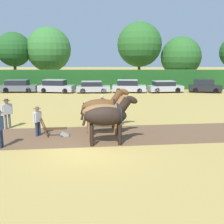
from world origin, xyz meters
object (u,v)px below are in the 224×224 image
tree_center_right (181,57)px  draft_horse_lead_left (108,116)px  parked_car_right (129,86)px  tree_left (14,50)px  farmer_beside_team (102,106)px  farmer_onlooker_right (7,111)px  parked_car_far_right (165,87)px  farmer_at_plow (37,119)px  tree_center_left (49,49)px  draft_horse_trail_left (103,106)px  plow (57,131)px  draft_horse_lead_right (105,112)px  tree_center (140,45)px  farmer_onlooker_left (0,126)px  parked_car_end_right (205,86)px  parked_car_center_right (93,87)px  parked_car_center_left (19,86)px

tree_center_right → draft_horse_lead_left: tree_center_right is taller
parked_car_right → draft_horse_lead_left: bearing=-92.4°
tree_left → farmer_beside_team: (14.04, -24.99, -4.42)m
farmer_onlooker_right → parked_car_far_right: size_ratio=0.41×
farmer_beside_team → farmer_at_plow: bearing=-88.6°
tree_left → tree_center_left: tree_center_left is taller
tree_center_right → draft_horse_trail_left: size_ratio=2.54×
farmer_at_plow → plow: bearing=18.8°
tree_left → parked_car_far_right: (21.27, -9.30, -4.72)m
draft_horse_lead_right → tree_center: bearing=74.7°
farmer_beside_team → farmer_onlooker_left: size_ratio=0.97×
draft_horse_lead_right → farmer_onlooker_left: bearing=-162.4°
draft_horse_lead_right → tree_center_left: bearing=101.1°
tree_center_left → farmer_beside_team: size_ratio=5.23×
tree_center_right → farmer_at_plow: bearing=-116.2°
tree_center → draft_horse_lead_left: (-4.63, -31.26, -4.81)m
tree_left → parked_car_far_right: tree_left is taller
tree_center → draft_horse_lead_left: bearing=-98.4°
farmer_at_plow → parked_car_right: size_ratio=0.38×
parked_car_end_right → farmer_beside_team: bearing=-115.5°
draft_horse_lead_left → parked_car_end_right: size_ratio=0.68×
tree_center_right → farmer_beside_team: size_ratio=4.40×
tree_center → draft_horse_trail_left: (-4.95, -28.13, -4.87)m
tree_center_left → plow: (6.77, -30.18, -5.14)m
tree_left → farmer_onlooker_left: 32.54m
tree_left → parked_car_end_right: (26.16, -9.20, -4.66)m
plow → farmer_beside_team: (2.26, 3.96, 0.68)m
tree_center → tree_center_left: bearing=179.2°
plow → draft_horse_trail_left: bearing=31.6°
farmer_beside_team → parked_car_right: 15.99m
plow → parked_car_right: size_ratio=0.37×
tree_center → draft_horse_lead_right: bearing=-99.2°
draft_horse_lead_left → parked_car_center_right: 20.77m
farmer_at_plow → farmer_onlooker_right: bearing=172.2°
farmer_beside_team → parked_car_end_right: bearing=95.3°
tree_center → farmer_beside_team: (-5.07, -26.01, -5.21)m
tree_center → parked_car_end_right: size_ratio=2.36×
draft_horse_lead_left → farmer_onlooker_left: 5.06m
draft_horse_lead_right → farmer_onlooker_right: 6.00m
tree_left → parked_car_center_left: bearing=-69.7°
draft_horse_lead_left → farmer_onlooker_left: size_ratio=1.56×
tree_left → farmer_onlooker_left: (9.48, -30.82, -4.37)m
farmer_beside_team → parked_car_right: farmer_beside_team is taller
farmer_onlooker_right → tree_center_left: bearing=138.4°
draft_horse_trail_left → parked_car_center_left: bearing=114.7°
draft_horse_lead_left → parked_car_far_right: 22.03m
draft_horse_lead_right → farmer_at_plow: (-3.62, -0.10, -0.39)m
farmer_at_plow → parked_car_center_left: 21.09m
draft_horse_lead_left → parked_car_far_right: (6.78, 20.95, -0.70)m
draft_horse_lead_left → farmer_beside_team: (-0.45, 5.25, -0.40)m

